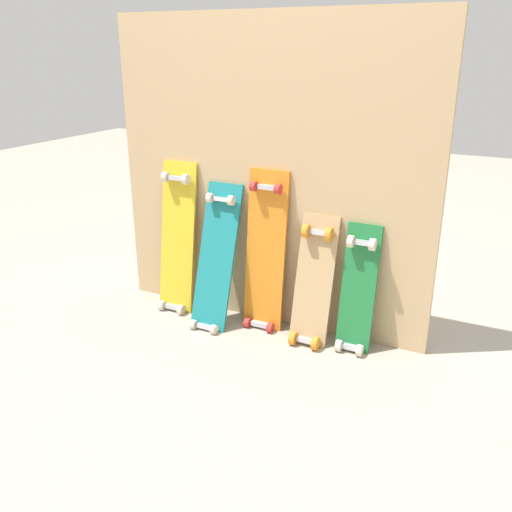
{
  "coord_description": "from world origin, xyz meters",
  "views": [
    {
      "loc": [
        1.23,
        -2.54,
        1.46
      ],
      "look_at": [
        0.0,
        -0.07,
        0.42
      ],
      "focal_mm": 39.14,
      "sensor_mm": 36.0,
      "label": 1
    }
  ],
  "objects_px": {
    "skateboard_teal": "(215,263)",
    "skateboard_orange": "(265,257)",
    "skateboard_natural": "(313,287)",
    "skateboard_green": "(357,295)",
    "skateboard_yellow": "(177,244)"
  },
  "relations": [
    {
      "from": "skateboard_yellow",
      "to": "skateboard_orange",
      "type": "xyz_separation_m",
      "value": [
        0.55,
        0.02,
        0.0
      ]
    },
    {
      "from": "skateboard_orange",
      "to": "skateboard_green",
      "type": "bearing_deg",
      "value": -2.01
    },
    {
      "from": "skateboard_natural",
      "to": "skateboard_green",
      "type": "height_order",
      "value": "skateboard_natural"
    },
    {
      "from": "skateboard_yellow",
      "to": "skateboard_natural",
      "type": "relative_size",
      "value": 1.28
    },
    {
      "from": "skateboard_teal",
      "to": "skateboard_natural",
      "type": "height_order",
      "value": "skateboard_teal"
    },
    {
      "from": "skateboard_natural",
      "to": "skateboard_green",
      "type": "distance_m",
      "value": 0.23
    },
    {
      "from": "skateboard_teal",
      "to": "skateboard_natural",
      "type": "distance_m",
      "value": 0.56
    },
    {
      "from": "skateboard_natural",
      "to": "skateboard_teal",
      "type": "bearing_deg",
      "value": -175.6
    },
    {
      "from": "skateboard_natural",
      "to": "skateboard_green",
      "type": "bearing_deg",
      "value": 6.11
    },
    {
      "from": "skateboard_teal",
      "to": "skateboard_orange",
      "type": "distance_m",
      "value": 0.28
    },
    {
      "from": "skateboard_teal",
      "to": "skateboard_green",
      "type": "xyz_separation_m",
      "value": [
        0.78,
        0.07,
        -0.06
      ]
    },
    {
      "from": "skateboard_teal",
      "to": "skateboard_natural",
      "type": "relative_size",
      "value": 1.16
    },
    {
      "from": "skateboard_orange",
      "to": "skateboard_natural",
      "type": "distance_m",
      "value": 0.31
    },
    {
      "from": "skateboard_yellow",
      "to": "skateboard_natural",
      "type": "xyz_separation_m",
      "value": [
        0.85,
        -0.02,
        -0.1
      ]
    },
    {
      "from": "skateboard_green",
      "to": "skateboard_orange",
      "type": "bearing_deg",
      "value": 177.99
    }
  ]
}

